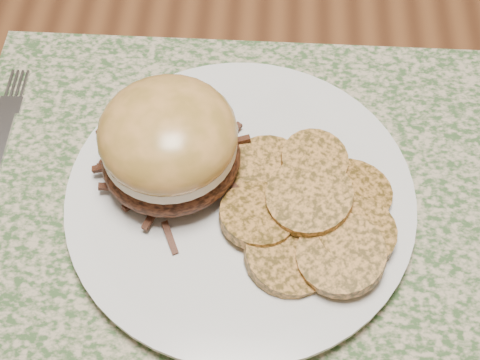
# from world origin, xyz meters

# --- Properties ---
(placemat) EXTENTS (0.45, 0.33, 0.00)m
(placemat) POSITION_xyz_m (0.23, -0.03, 0.75)
(placemat) COLOR #37542B
(placemat) RESTS_ON dining_table
(dinner_plate) EXTENTS (0.26, 0.26, 0.02)m
(dinner_plate) POSITION_xyz_m (0.24, -0.05, 0.76)
(dinner_plate) COLOR silver
(dinner_plate) RESTS_ON placemat
(pork_sandwich) EXTENTS (0.14, 0.14, 0.08)m
(pork_sandwich) POSITION_xyz_m (0.18, -0.03, 0.81)
(pork_sandwich) COLOR black
(pork_sandwich) RESTS_ON dinner_plate
(roasted_potatoes) EXTENTS (0.16, 0.16, 0.04)m
(roasted_potatoes) POSITION_xyz_m (0.29, -0.07, 0.78)
(roasted_potatoes) COLOR #B97936
(roasted_potatoes) RESTS_ON dinner_plate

